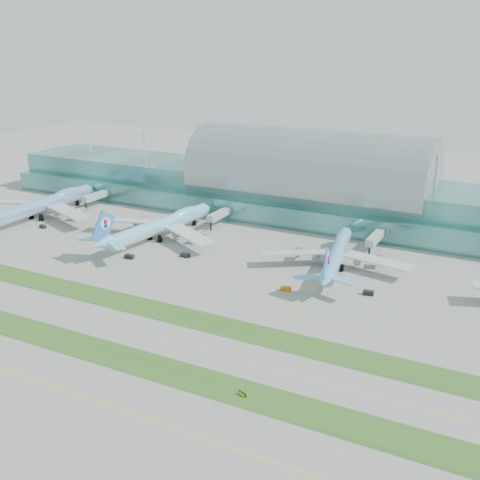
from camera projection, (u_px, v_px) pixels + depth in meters
The scene contains 18 objects.
ground at pixel (161, 315), 194.14m from camera, with size 700.00×700.00×0.00m, color gray.
terminal at pixel (309, 188), 297.70m from camera, with size 340.00×69.10×36.00m.
grass_strip_near at pixel (105, 353), 170.62m from camera, with size 420.00×12.00×0.08m, color #2D591E.
grass_strip_far at pixel (165, 312), 195.81m from camera, with size 420.00×12.00×0.08m, color #2D591E.
taxiline_a at pixel (54, 387), 153.85m from camera, with size 420.00×0.35×0.01m, color yellow.
taxiline_b at pixel (135, 332), 182.39m from camera, with size 420.00×0.35×0.01m, color yellow.
taxiline_c at pixel (191, 294), 209.25m from camera, with size 420.00×0.35×0.01m, color yellow.
taxiline_d at pixel (222, 274), 227.72m from camera, with size 420.00×0.35×0.01m, color yellow.
airliner_a at pixel (42, 204), 296.91m from camera, with size 71.58×81.10×22.35m.
airliner_b at pixel (161, 224), 265.93m from camera, with size 66.55×76.03×20.93m.
airliner_c at pixel (337, 253), 232.54m from camera, with size 57.69×66.33×18.37m.
gse_a at pixel (6, 219), 293.58m from camera, with size 3.45×1.77×1.33m, color orange.
gse_b at pixel (43, 226), 282.09m from camera, with size 3.33×1.65×1.59m, color black.
gse_c at pixel (129, 256), 243.16m from camera, with size 3.83×1.91×1.70m, color black.
gse_d at pixel (185, 255), 244.85m from camera, with size 3.63×2.00×1.57m, color black.
gse_e at pixel (286, 289), 212.20m from camera, with size 3.61×1.81×1.46m, color #C3690B.
gse_f at pixel (368, 293), 208.74m from camera, with size 3.66×1.84×1.59m, color black.
taxiway_sign_east at pixel (242, 394), 149.94m from camera, with size 2.44×1.00×1.05m.
Camera 1 is at (104.33, -144.31, 84.93)m, focal length 45.00 mm.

